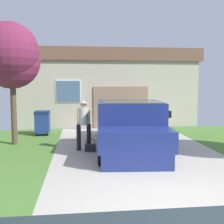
{
  "coord_description": "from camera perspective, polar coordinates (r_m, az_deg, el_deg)",
  "views": [
    {
      "loc": [
        -1.79,
        -4.6,
        2.19
      ],
      "look_at": [
        -0.77,
        4.17,
        1.29
      ],
      "focal_mm": 45.12,
      "sensor_mm": 36.0,
      "label": 1
    }
  ],
  "objects": [
    {
      "name": "wheeled_trash_bin",
      "position": [
        12.37,
        -13.92,
        -1.97
      ],
      "size": [
        0.6,
        0.72,
        1.02
      ],
      "color": "navy",
      "rests_on": "ground"
    },
    {
      "name": "handbag",
      "position": [
        9.19,
        -4.42,
        -7.14
      ],
      "size": [
        0.35,
        0.19,
        0.44
      ],
      "color": "#232328",
      "rests_on": "ground"
    },
    {
      "name": "front_yard_tree",
      "position": [
        10.57,
        -19.89,
        10.62
      ],
      "size": [
        2.05,
        2.3,
        4.29
      ],
      "color": "brown",
      "rests_on": "ground"
    },
    {
      "name": "person_with_hat",
      "position": [
        9.26,
        -5.77,
        -1.98
      ],
      "size": [
        0.47,
        0.38,
        1.67
      ],
      "rotation": [
        0.0,
        0.0,
        0.11
      ],
      "color": "black",
      "rests_on": "ground"
    },
    {
      "name": "pickup_truck",
      "position": [
        9.28,
        3.43,
        -3.18
      ],
      "size": [
        2.43,
        5.7,
        1.63
      ],
      "rotation": [
        0.0,
        0.0,
        3.07
      ],
      "color": "navy",
      "rests_on": "ground"
    },
    {
      "name": "house_with_garage",
      "position": [
        16.71,
        -1.49,
        5.11
      ],
      "size": [
        9.38,
        6.08,
        3.94
      ],
      "color": "#BEB79D",
      "rests_on": "ground"
    }
  ]
}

